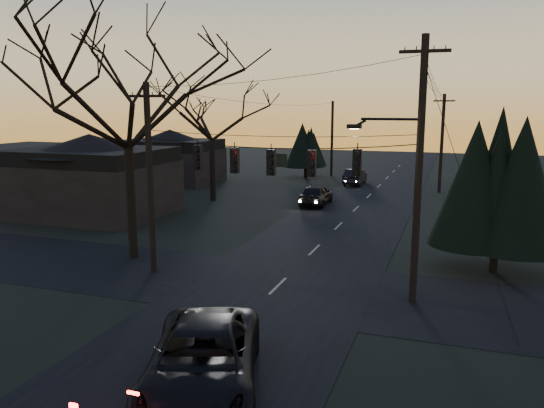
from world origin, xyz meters
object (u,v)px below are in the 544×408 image
(utility_pole_left, at_px, (154,272))
(suv_near, at_px, (203,361))
(utility_pole_far_r, at_px, (439,192))
(evergreen_right, at_px, (500,182))
(bare_tree_left, at_px, (126,102))
(utility_pole_far_l, at_px, (331,176))
(utility_pole_right, at_px, (412,302))
(sedan_oncoming_a, at_px, (316,195))
(sedan_oncoming_b, at_px, (355,177))

(utility_pole_left, bearing_deg, suv_near, -51.60)
(utility_pole_far_r, bearing_deg, evergreen_right, -82.11)
(utility_pole_left, bearing_deg, bare_tree_left, 142.49)
(utility_pole_far_l, height_order, bare_tree_left, bare_tree_left)
(utility_pole_far_r, distance_m, evergreen_right, 23.49)
(utility_pole_right, relative_size, suv_near, 1.61)
(utility_pole_far_l, bearing_deg, sedan_oncoming_a, -80.86)
(bare_tree_left, bearing_deg, sedan_oncoming_b, 78.51)
(utility_pole_right, height_order, evergreen_right, evergreen_right)
(bare_tree_left, distance_m, evergreen_right, 17.55)
(suv_near, bearing_deg, utility_pole_left, 109.17)
(suv_near, bearing_deg, sedan_oncoming_b, 75.41)
(utility_pole_right, height_order, bare_tree_left, bare_tree_left)
(utility_pole_right, bearing_deg, suv_near, -118.71)
(sedan_oncoming_b, bearing_deg, utility_pole_left, 83.40)
(utility_pole_far_l, distance_m, sedan_oncoming_b, 6.76)
(utility_pole_right, distance_m, utility_pole_far_l, 37.79)
(sedan_oncoming_a, height_order, sedan_oncoming_b, sedan_oncoming_a)
(utility_pole_right, relative_size, sedan_oncoming_b, 2.21)
(sedan_oncoming_b, bearing_deg, evergreen_right, 113.83)
(utility_pole_far_l, height_order, sedan_oncoming_b, utility_pole_far_l)
(bare_tree_left, xyz_separation_m, evergreen_right, (16.86, 3.42, -3.48))
(utility_pole_right, height_order, sedan_oncoming_a, utility_pole_right)
(utility_pole_right, relative_size, evergreen_right, 1.39)
(sedan_oncoming_a, distance_m, sedan_oncoming_b, 11.80)
(utility_pole_far_l, height_order, suv_near, utility_pole_far_l)
(utility_pole_right, distance_m, utility_pole_left, 11.50)
(utility_pole_right, relative_size, bare_tree_left, 0.91)
(utility_pole_left, relative_size, utility_pole_far_r, 1.00)
(suv_near, height_order, sedan_oncoming_b, suv_near)
(utility_pole_right, xyz_separation_m, sedan_oncoming_a, (-8.70, 18.59, 0.80))
(sedan_oncoming_a, bearing_deg, evergreen_right, 130.72)
(bare_tree_left, height_order, suv_near, bare_tree_left)
(utility_pole_far_r, bearing_deg, utility_pole_far_l, 145.18)
(utility_pole_far_r, xyz_separation_m, bare_tree_left, (-13.69, -26.32, 7.66))
(bare_tree_left, xyz_separation_m, sedan_oncoming_b, (5.83, 28.68, -6.91))
(utility_pole_far_l, xyz_separation_m, suv_near, (6.80, -44.58, 0.86))
(suv_near, xyz_separation_m, sedan_oncoming_b, (-3.16, 38.94, -0.12))
(evergreen_right, height_order, sedan_oncoming_a, evergreen_right)
(evergreen_right, xyz_separation_m, sedan_oncoming_b, (-11.03, 25.26, -3.43))
(utility_pole_left, relative_size, bare_tree_left, 0.78)
(utility_pole_right, relative_size, utility_pole_left, 1.18)
(utility_pole_far_l, bearing_deg, suv_near, -81.33)
(utility_pole_far_l, relative_size, evergreen_right, 1.12)
(evergreen_right, relative_size, suv_near, 1.15)
(utility_pole_right, xyz_separation_m, suv_near, (-4.70, -8.58, 0.86))
(evergreen_right, distance_m, sedan_oncoming_b, 27.77)
(utility_pole_left, distance_m, utility_pole_far_r, 30.27)
(utility_pole_far_r, height_order, suv_near, utility_pole_far_r)
(bare_tree_left, height_order, evergreen_right, bare_tree_left)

